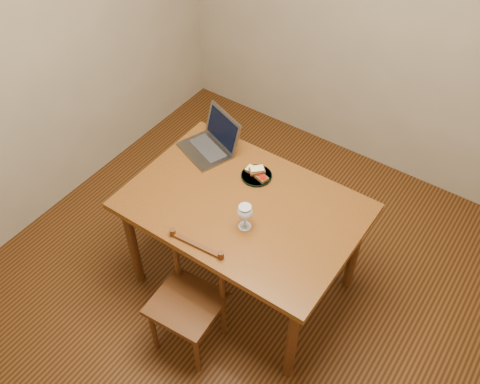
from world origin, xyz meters
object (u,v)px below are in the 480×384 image
Objects in this scene: table at (243,214)px; laptop at (213,140)px; chair at (188,296)px; milk_glass at (245,217)px; plate at (256,176)px.

table is 0.53m from laptop.
chair is (-0.02, -0.50, -0.23)m from table.
milk_glass is (0.10, -0.13, 0.17)m from table.
plate is 1.14× the size of milk_glass.
milk_glass is 0.67m from laptop.
milk_glass is at bearing -18.03° from laptop.
chair reaches higher than table.
chair is 0.96m from laptop.
chair is at bearing -92.39° from table.
milk_glass is 0.41× the size of laptop.
laptop is at bearing 170.27° from plate.
table is at bearing 127.19° from milk_glass.
plate is 0.37m from laptop.
plate is at bearing 88.75° from chair.
milk_glass reaches higher than plate.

